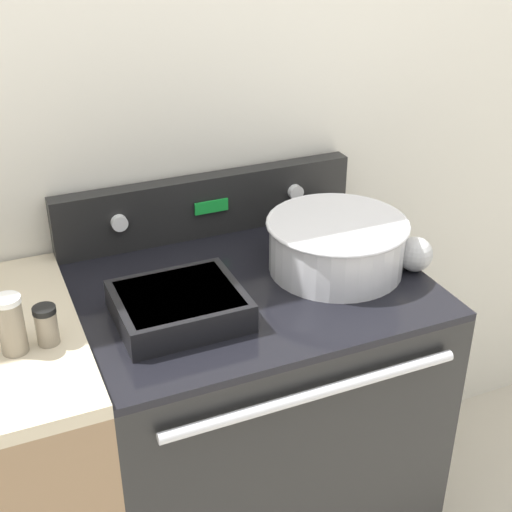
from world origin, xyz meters
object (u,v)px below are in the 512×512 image
Objects in this scene: casserole_dish at (179,304)px; spice_jar_black_cap at (46,325)px; mixing_bowl at (337,242)px; spice_jar_white_cap at (11,325)px; ladle at (412,253)px.

casserole_dish is 0.27m from spice_jar_black_cap.
mixing_bowl is 0.42m from casserole_dish.
spice_jar_white_cap is at bearing 179.77° from casserole_dish.
spice_jar_white_cap is (-0.06, -0.00, 0.02)m from spice_jar_black_cap.
spice_jar_black_cap is 0.67× the size of spice_jar_white_cap.
spice_jar_white_cap is at bearing -175.52° from mixing_bowl.
spice_jar_black_cap reaches higher than ladle.
mixing_bowl is at bearing 4.48° from spice_jar_white_cap.
spice_jar_black_cap is 0.07m from spice_jar_white_cap.
spice_jar_black_cap is (-0.27, 0.00, 0.02)m from casserole_dish.
casserole_dish is at bearing -171.70° from mixing_bowl.
spice_jar_white_cap reaches higher than casserole_dish.
mixing_bowl is 4.05× the size of spice_jar_black_cap.
mixing_bowl is 0.69m from spice_jar_black_cap.
mixing_bowl is 1.00× the size of ladle.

